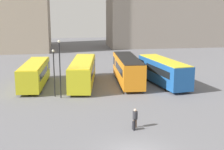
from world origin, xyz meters
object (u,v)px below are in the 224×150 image
at_px(lamp_post_1, 60,65).
at_px(bus_1, 83,72).
at_px(bus_0, 35,74).
at_px(lamp_post_0, 54,69).
at_px(bus_2, 128,69).
at_px(bus_3, 163,71).
at_px(traveler, 135,116).
at_px(suitcase, 134,126).

bearing_deg(lamp_post_1, bus_1, 62.30).
bearing_deg(bus_0, lamp_post_0, -148.41).
xyz_separation_m(bus_0, bus_2, (11.51, -0.12, 0.21)).
xyz_separation_m(bus_3, lamp_post_0, (-13.29, -3.38, 1.36)).
relative_size(bus_2, traveler, 7.00).
relative_size(bus_3, traveler, 6.63).
relative_size(bus_0, lamp_post_0, 1.92).
height_order(bus_2, lamp_post_0, lamp_post_0).
relative_size(bus_0, bus_2, 0.89).
bearing_deg(traveler, lamp_post_0, 27.50).
distance_m(bus_2, traveler, 15.14).
xyz_separation_m(bus_3, suitcase, (-7.03, -13.92, -1.35)).
distance_m(bus_1, bus_3, 9.98).
xyz_separation_m(bus_3, traveler, (-6.82, -13.45, -0.75)).
bearing_deg(suitcase, bus_3, -32.00).
bearing_deg(bus_2, traveler, 173.62).
bearing_deg(traveler, suitcase, 151.06).
relative_size(bus_0, bus_1, 0.85).
height_order(suitcase, lamp_post_1, lamp_post_1).
bearing_deg(traveler, bus_1, 6.59).
xyz_separation_m(lamp_post_0, lamp_post_1, (0.64, -0.59, 0.54)).
relative_size(bus_1, bus_2, 1.05).
distance_m(traveler, suitcase, 0.79).
bearing_deg(bus_3, suitcase, 145.56).
xyz_separation_m(suitcase, lamp_post_1, (-5.62, 9.96, 3.26)).
bearing_deg(bus_3, bus_2, 63.46).
xyz_separation_m(traveler, lamp_post_0, (-6.47, 10.07, 2.12)).
height_order(bus_2, lamp_post_1, lamp_post_1).
height_order(traveler, suitcase, traveler).
distance_m(bus_0, lamp_post_0, 5.70).
distance_m(suitcase, lamp_post_0, 12.56).
relative_size(bus_0, lamp_post_1, 1.60).
bearing_deg(suitcase, bus_0, 24.12).
height_order(bus_1, bus_3, bus_3).
xyz_separation_m(bus_2, lamp_post_0, (-9.07, -4.82, 1.25)).
xyz_separation_m(bus_3, lamp_post_1, (-12.65, -3.96, 1.91)).
relative_size(lamp_post_0, lamp_post_1, 0.83).
relative_size(bus_3, lamp_post_0, 2.04).
height_order(bus_1, lamp_post_0, lamp_post_0).
xyz_separation_m(bus_0, bus_3, (15.73, -1.56, 0.10)).
distance_m(bus_0, bus_2, 11.51).
relative_size(traveler, lamp_post_0, 0.31).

